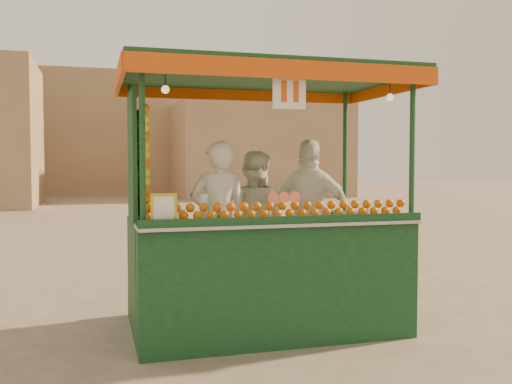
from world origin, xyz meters
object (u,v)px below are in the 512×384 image
object	(u,v)px
vendor_middle	(253,220)
vendor_right	(310,215)
juice_cart	(259,246)
vendor_left	(219,221)

from	to	relation	value
vendor_middle	vendor_right	world-z (taller)	vendor_right
juice_cart	vendor_left	bearing A→B (deg)	161.09
juice_cart	vendor_right	xyz separation A→B (m)	(0.73, 0.34, 0.30)
vendor_left	vendor_right	size ratio (longest dim) A/B	0.98
juice_cart	vendor_right	world-z (taller)	juice_cart
vendor_middle	vendor_right	bearing A→B (deg)	-167.39
vendor_left	vendor_middle	bearing A→B (deg)	-135.83
juice_cart	vendor_left	world-z (taller)	juice_cart
juice_cart	vendor_middle	distance (m)	0.64
juice_cart	vendor_middle	bearing A→B (deg)	80.20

